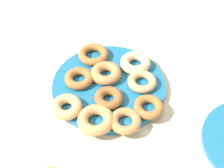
{
  "coord_description": "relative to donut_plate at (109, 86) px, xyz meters",
  "views": [
    {
      "loc": [
        0.17,
        0.57,
        0.68
      ],
      "look_at": [
        0.0,
        0.03,
        0.05
      ],
      "focal_mm": 50.87,
      "sensor_mm": 36.0,
      "label": 1
    }
  ],
  "objects": [
    {
      "name": "donut_plate",
      "position": [
        0.0,
        0.0,
        0.0
      ],
      "size": [
        0.32,
        0.32,
        0.02
      ],
      "primitive_type": "cylinder",
      "color": "#1E6B93",
      "rests_on": "ground_plane"
    },
    {
      "name": "ground_plane",
      "position": [
        0.0,
        0.0,
        -0.01
      ],
      "size": [
        2.4,
        2.4,
        0.0
      ],
      "primitive_type": "plane",
      "color": "beige"
    },
    {
      "name": "donut_0",
      "position": [
        -0.09,
        0.03,
        0.02
      ],
      "size": [
        0.11,
        0.11,
        0.02
      ],
      "primitive_type": "torus",
      "rotation": [
        0.0,
        0.0,
        2.41
      ],
      "color": "tan",
      "rests_on": "donut_plate"
    },
    {
      "name": "donut_4",
      "position": [
        0.08,
        -0.03,
        0.02
      ],
      "size": [
        0.09,
        0.09,
        0.02
      ],
      "primitive_type": "torus",
      "rotation": [
        0.0,
        0.0,
        1.67
      ],
      "color": "#AD6B33",
      "rests_on": "donut_plate"
    },
    {
      "name": "donut_6",
      "position": [
        0.01,
        -0.12,
        0.02
      ],
      "size": [
        0.11,
        0.11,
        0.02
      ],
      "primitive_type": "torus",
      "rotation": [
        0.0,
        0.0,
        4.53
      ],
      "color": "#AD6B33",
      "rests_on": "donut_plate"
    },
    {
      "name": "donut_3",
      "position": [
        -0.07,
        0.12,
        0.02
      ],
      "size": [
        0.09,
        0.09,
        0.02
      ],
      "primitive_type": "torus",
      "rotation": [
        0.0,
        0.0,
        6.16
      ],
      "color": "#AD6B33",
      "rests_on": "donut_plate"
    },
    {
      "name": "donut_5",
      "position": [
        0.07,
        0.12,
        0.02
      ],
      "size": [
        0.1,
        0.1,
        0.03
      ],
      "primitive_type": "torus",
      "rotation": [
        0.0,
        0.0,
        4.64
      ],
      "color": "tan",
      "rests_on": "donut_plate"
    },
    {
      "name": "donut_1",
      "position": [
        0.02,
        0.06,
        0.02
      ],
      "size": [
        0.11,
        0.11,
        0.02
      ],
      "primitive_type": "torus",
      "rotation": [
        0.0,
        0.0,
        0.74
      ],
      "color": "#995B2D",
      "rests_on": "donut_plate"
    },
    {
      "name": "donut_7",
      "position": [
        0.13,
        0.06,
        0.02
      ],
      "size": [
        0.1,
        0.1,
        0.03
      ],
      "primitive_type": "torus",
      "rotation": [
        0.0,
        0.0,
        5.04
      ],
      "color": "tan",
      "rests_on": "donut_plate"
    },
    {
      "name": "donut_8",
      "position": [
        -0.09,
        -0.04,
        0.02
      ],
      "size": [
        0.11,
        0.11,
        0.03
      ],
      "primitive_type": "torus",
      "rotation": [
        0.0,
        0.0,
        1.78
      ],
      "color": "#EABC84",
      "rests_on": "donut_plate"
    },
    {
      "name": "donut_2",
      "position": [
        0.0,
        -0.03,
        0.02
      ],
      "size": [
        0.11,
        0.11,
        0.03
      ],
      "primitive_type": "torus",
      "rotation": [
        0.0,
        0.0,
        1.99
      ],
      "color": "#C6844C",
      "rests_on": "donut_plate"
    },
    {
      "name": "donut_9",
      "position": [
        -0.0,
        0.14,
        0.02
      ],
      "size": [
        0.08,
        0.08,
        0.02
      ],
      "primitive_type": "torus",
      "rotation": [
        0.0,
        0.0,
        3.15
      ],
      "color": "#C6844C",
      "rests_on": "donut_plate"
    }
  ]
}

